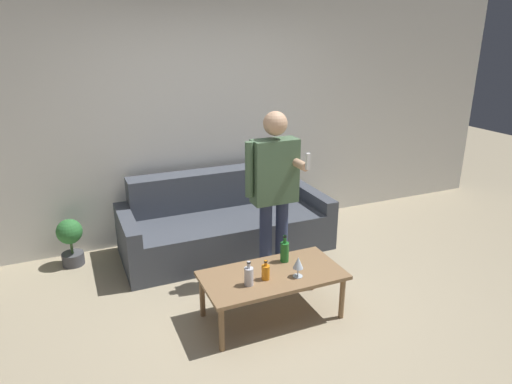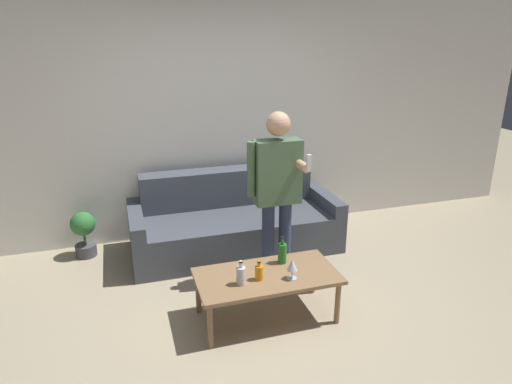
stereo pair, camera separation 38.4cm
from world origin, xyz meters
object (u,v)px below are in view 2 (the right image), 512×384
at_px(couch, 234,222).
at_px(coffee_table, 267,279).
at_px(person_standing_front, 277,185).
at_px(bottle_orange, 282,253).

bearing_deg(couch, coffee_table, -93.48).
xyz_separation_m(couch, person_standing_front, (0.20, -0.79, 0.65)).
bearing_deg(couch, bottle_orange, -85.17).
distance_m(bottle_orange, person_standing_front, 0.62).
relative_size(couch, bottle_orange, 9.27).
relative_size(bottle_orange, person_standing_front, 0.15).
xyz_separation_m(bottle_orange, person_standing_front, (0.10, 0.43, 0.45)).
bearing_deg(coffee_table, bottle_orange, 39.21).
distance_m(coffee_table, person_standing_front, 0.87).
xyz_separation_m(couch, bottle_orange, (0.10, -1.21, 0.20)).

